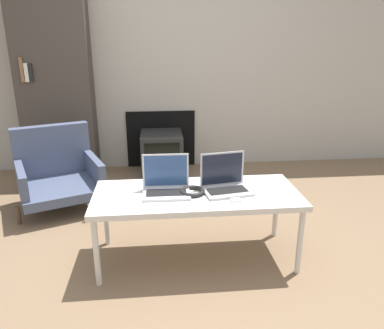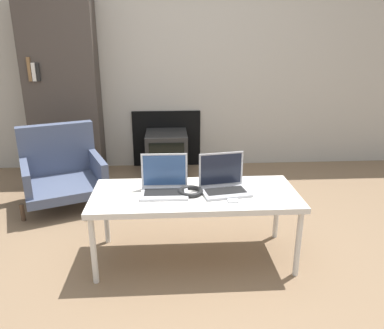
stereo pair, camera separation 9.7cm
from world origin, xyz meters
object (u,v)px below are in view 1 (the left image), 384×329
Objects in this scene: laptop_left at (166,184)px; tv at (162,153)px; phone at (234,197)px; laptop_right at (225,182)px; armchair at (57,171)px; headphones at (192,191)px.

laptop_left is 1.73m from tv.
phone is 0.28× the size of tv.
laptop_left is 0.92× the size of laptop_right.
laptop_right is at bearing 105.18° from phone.
armchair reaches higher than phone.
laptop_right is 0.68× the size of tv.
armchair is (-0.93, 0.98, -0.22)m from laptop_left.
laptop_left is at bearing -90.12° from tv.
tv is (0.00, 1.70, -0.31)m from laptop_left.
laptop_right reaches higher than headphones.
tv is at bearing 90.79° from laptop_left.
laptop_right is 2.42× the size of phone.
headphones is at bearing 178.79° from laptop_right.
headphones is 1.51m from armchair.
phone is 0.16× the size of armchair.
phone is 1.89m from tv.
tv is (-0.41, 1.83, -0.26)m from phone.
armchair is at bearing 140.66° from phone.
laptop_left reaches higher than tv.
laptop_right is at bearing -77.40° from tv.
headphones is at bearing -84.67° from tv.
laptop_left reaches higher than armchair.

